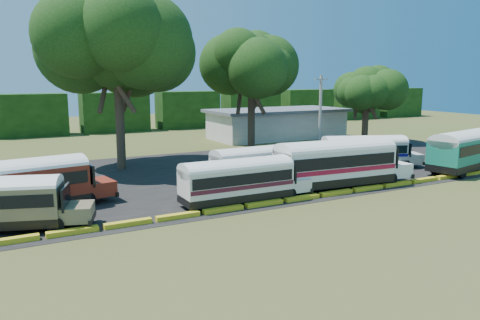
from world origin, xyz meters
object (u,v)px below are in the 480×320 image
bus_red (19,183)px  tree_west (116,40)px  bus_cream_west (239,178)px  bus_white_red (338,161)px  bus_teal (469,148)px

bus_red → tree_west: (9.15, 11.58, 9.58)m
bus_red → bus_cream_west: bus_red is taller
bus_white_red → tree_west: bearing=132.8°
bus_cream_west → tree_west: bearing=104.4°
bus_white_red → bus_teal: bearing=2.8°
bus_white_red → tree_west: 22.01m
bus_red → bus_teal: 36.51m
bus_cream_west → bus_white_red: 8.59m
bus_white_red → bus_red: bearing=173.7°
bus_white_red → tree_west: tree_west is taller
bus_red → tree_west: tree_west is taller
bus_red → bus_teal: bus_teal is taller
bus_red → tree_west: 17.60m
bus_cream_west → tree_west: (-3.88, 15.83, 9.82)m
bus_teal → bus_red: bearing=161.9°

